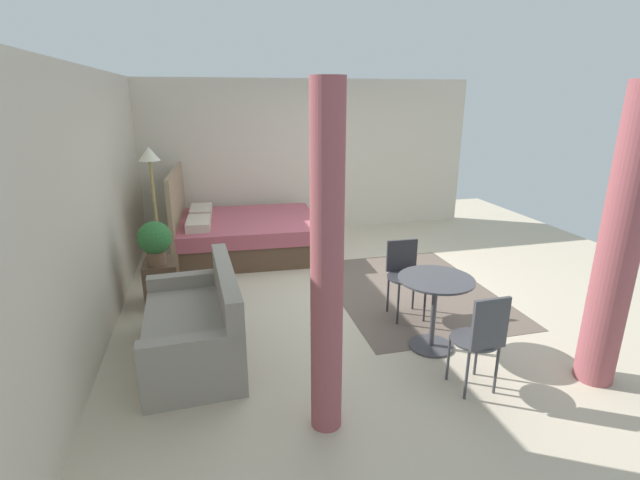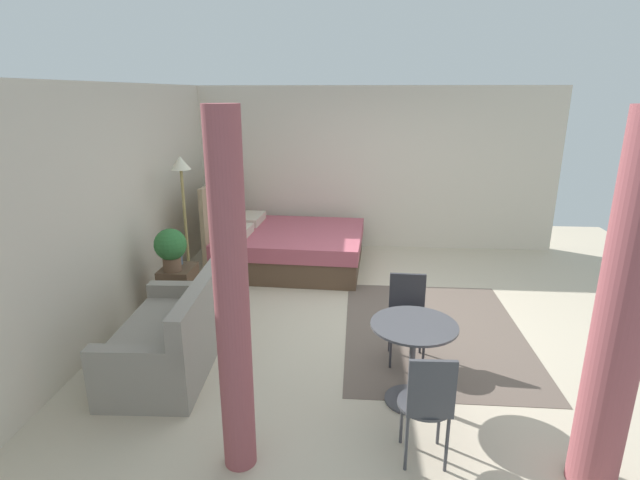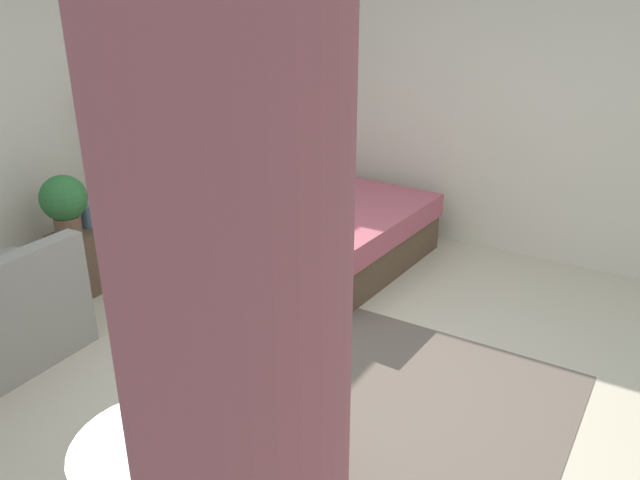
# 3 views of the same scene
# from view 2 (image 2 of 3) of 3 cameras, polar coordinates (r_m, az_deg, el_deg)

# --- Properties ---
(ground_plane) EXTENTS (8.40, 8.79, 0.02)m
(ground_plane) POSITION_cam_2_polar(r_m,az_deg,el_deg) (5.80, 6.82, -8.75)
(ground_plane) COLOR beige
(wall_back) EXTENTS (8.40, 0.12, 2.59)m
(wall_back) POSITION_cam_2_polar(r_m,az_deg,el_deg) (5.97, -21.77, 4.16)
(wall_back) COLOR beige
(wall_back) RESTS_ON ground
(wall_right) EXTENTS (0.12, 5.79, 2.59)m
(wall_right) POSITION_cam_2_polar(r_m,az_deg,el_deg) (8.02, 6.43, 8.27)
(wall_right) COLOR beige
(wall_right) RESTS_ON ground
(area_rug) EXTENTS (2.55, 1.89, 0.01)m
(area_rug) POSITION_cam_2_polar(r_m,az_deg,el_deg) (5.51, 13.14, -10.41)
(area_rug) COLOR #66564C
(area_rug) RESTS_ON ground
(bed) EXTENTS (1.86, 2.15, 1.31)m
(bed) POSITION_cam_2_polar(r_m,az_deg,el_deg) (7.21, -3.92, -0.71)
(bed) COLOR brown
(bed) RESTS_ON ground
(couch) EXTENTS (1.53, 0.87, 0.84)m
(couch) POSITION_cam_2_polar(r_m,az_deg,el_deg) (4.84, -16.95, -11.03)
(couch) COLOR gray
(couch) RESTS_ON ground
(nightstand) EXTENTS (0.44, 0.37, 0.51)m
(nightstand) POSITION_cam_2_polar(r_m,az_deg,el_deg) (6.07, -16.17, -5.39)
(nightstand) COLOR brown
(nightstand) RESTS_ON ground
(potted_plant) EXTENTS (0.37, 0.37, 0.50)m
(potted_plant) POSITION_cam_2_polar(r_m,az_deg,el_deg) (5.81, -17.10, -0.78)
(potted_plant) COLOR brown
(potted_plant) RESTS_ON nightstand
(vase) EXTENTS (0.12, 0.12, 0.18)m
(vase) POSITION_cam_2_polar(r_m,az_deg,el_deg) (6.07, -16.39, -1.93)
(vase) COLOR slate
(vase) RESTS_ON nightstand
(floor_lamp) EXTENTS (0.29, 0.29, 1.75)m
(floor_lamp) POSITION_cam_2_polar(r_m,az_deg,el_deg) (6.24, -15.77, 5.52)
(floor_lamp) COLOR #99844C
(floor_lamp) RESTS_ON ground
(balcony_table) EXTENTS (0.70, 0.70, 0.71)m
(balcony_table) POSITION_cam_2_polar(r_m,az_deg,el_deg) (4.12, 10.81, -12.30)
(balcony_table) COLOR #3F3F44
(balcony_table) RESTS_ON ground
(cafe_chair_near_window) EXTENTS (0.40, 0.40, 0.87)m
(cafe_chair_near_window) POSITION_cam_2_polar(r_m,az_deg,el_deg) (3.50, 12.55, -17.87)
(cafe_chair_near_window) COLOR #3F3F44
(cafe_chair_near_window) RESTS_ON ground
(cafe_chair_near_couch) EXTENTS (0.44, 0.44, 0.83)m
(cafe_chair_near_couch) POSITION_cam_2_polar(r_m,az_deg,el_deg) (4.77, 10.19, -7.86)
(cafe_chair_near_couch) COLOR #2D2D33
(cafe_chair_near_couch) RESTS_ON ground
(curtain_left) EXTENTS (0.31, 0.31, 2.43)m
(curtain_left) POSITION_cam_2_polar(r_m,az_deg,el_deg) (3.45, 31.88, -7.51)
(curtain_left) COLOR #994C51
(curtain_left) RESTS_ON ground
(curtain_right) EXTENTS (0.22, 0.22, 2.43)m
(curtain_right) POSITION_cam_2_polar(r_m,az_deg,el_deg) (3.15, -10.29, -7.23)
(curtain_right) COLOR #994C51
(curtain_right) RESTS_ON ground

